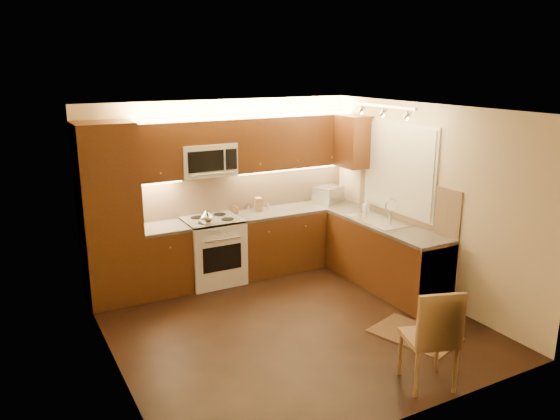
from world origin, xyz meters
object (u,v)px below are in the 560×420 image
sink (380,216)px  kettle (207,217)px  toaster_oven (328,194)px  knife_block (258,204)px  stove (213,250)px  soap_bottle (366,206)px  microwave (207,159)px  dining_chair (429,336)px

sink → kettle: kettle is taller
toaster_oven → knife_block: bearing=153.9°
knife_block → stove: bearing=-157.1°
stove → soap_bottle: soap_bottle is taller
microwave → toaster_oven: (1.94, -0.06, -0.69)m
microwave → toaster_oven: bearing=-1.9°
soap_bottle → dining_chair: 3.06m
sink → kettle: (-2.16, 0.90, 0.05)m
stove → knife_block: (0.78, 0.14, 0.54)m
toaster_oven → dining_chair: size_ratio=0.42×
stove → soap_bottle: size_ratio=5.43×
kettle → toaster_oven: (2.10, 0.30, 0.00)m
sink → knife_block: (-1.22, 1.27, 0.02)m
knife_block → microwave: bearing=-167.0°
knife_block → dining_chair: bearing=-76.5°
stove → knife_block: size_ratio=4.71×
dining_chair → stove: bearing=122.4°
microwave → knife_block: 1.06m
microwave → toaster_oven: size_ratio=1.79×
stove → kettle: bearing=-125.8°
stove → sink: 2.35m
sink → knife_block: bearing=134.0°
stove → dining_chair: 3.46m
microwave → dining_chair: (0.84, -3.49, -1.22)m
kettle → toaster_oven: bearing=13.7°
stove → knife_block: knife_block is taller
stove → soap_bottle: (2.14, -0.63, 0.52)m
sink → toaster_oven: toaster_oven is taller
toaster_oven → dining_chair: toaster_oven is taller
soap_bottle → sink: bearing=-107.4°
kettle → dining_chair: kettle is taller
stove → sink: (2.00, -1.12, 0.52)m
knife_block → soap_bottle: size_ratio=1.15×
sink → toaster_oven: 1.20m
microwave → soap_bottle: (2.14, -0.76, -0.74)m
sink → soap_bottle: (0.14, 0.50, 0.01)m
microwave → kettle: bearing=-114.3°
stove → kettle: 0.63m
stove → toaster_oven: toaster_oven is taller
kettle → soap_bottle: bearing=-4.2°
stove → sink: sink is taller
stove → toaster_oven: bearing=2.1°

